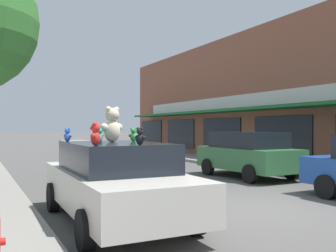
{
  "coord_description": "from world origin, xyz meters",
  "views": [
    {
      "loc": [
        -5.63,
        -6.6,
        1.83
      ],
      "look_at": [
        -1.19,
        1.96,
        1.87
      ],
      "focal_mm": 40.0,
      "sensor_mm": 36.0,
      "label": 1
    }
  ],
  "objects_px": {
    "teddy_bear_giant": "(112,125)",
    "teddy_bear_black": "(140,136)",
    "parked_car_far_center": "(248,153)",
    "teddy_bear_brown": "(100,134)",
    "teddy_bear_teal": "(99,135)",
    "teddy_bear_green": "(133,135)",
    "teddy_bear_red": "(95,134)",
    "plush_art_car": "(115,180)",
    "teddy_bear_blue": "(67,135)"
  },
  "relations": [
    {
      "from": "teddy_bear_giant",
      "to": "teddy_bear_black",
      "type": "distance_m",
      "value": 1.37
    },
    {
      "from": "teddy_bear_black",
      "to": "parked_car_far_center",
      "type": "relative_size",
      "value": 0.08
    },
    {
      "from": "teddy_bear_brown",
      "to": "teddy_bear_black",
      "type": "xyz_separation_m",
      "value": [
        0.06,
        -2.11,
        -0.0
      ]
    },
    {
      "from": "teddy_bear_giant",
      "to": "teddy_bear_teal",
      "type": "relative_size",
      "value": 2.45
    },
    {
      "from": "teddy_bear_teal",
      "to": "teddy_bear_green",
      "type": "height_order",
      "value": "same"
    },
    {
      "from": "teddy_bear_red",
      "to": "teddy_bear_brown",
      "type": "relative_size",
      "value": 1.26
    },
    {
      "from": "plush_art_car",
      "to": "teddy_bear_black",
      "type": "distance_m",
      "value": 1.37
    },
    {
      "from": "teddy_bear_giant",
      "to": "teddy_bear_brown",
      "type": "relative_size",
      "value": 2.38
    },
    {
      "from": "teddy_bear_brown",
      "to": "plush_art_car",
      "type": "bearing_deg",
      "value": 69.62
    },
    {
      "from": "teddy_bear_brown",
      "to": "parked_car_far_center",
      "type": "height_order",
      "value": "teddy_bear_brown"
    },
    {
      "from": "teddy_bear_brown",
      "to": "teddy_bear_black",
      "type": "bearing_deg",
      "value": 72.07
    },
    {
      "from": "teddy_bear_blue",
      "to": "teddy_bear_teal",
      "type": "relative_size",
      "value": 0.98
    },
    {
      "from": "plush_art_car",
      "to": "teddy_bear_black",
      "type": "bearing_deg",
      "value": -84.63
    },
    {
      "from": "teddy_bear_red",
      "to": "parked_car_far_center",
      "type": "height_order",
      "value": "teddy_bear_red"
    },
    {
      "from": "plush_art_car",
      "to": "teddy_bear_black",
      "type": "height_order",
      "value": "teddy_bear_black"
    },
    {
      "from": "plush_art_car",
      "to": "teddy_bear_black",
      "type": "xyz_separation_m",
      "value": [
        0.08,
        -1.05,
        0.88
      ]
    },
    {
      "from": "teddy_bear_red",
      "to": "teddy_bear_blue",
      "type": "bearing_deg",
      "value": -149.68
    },
    {
      "from": "teddy_bear_giant",
      "to": "teddy_bear_brown",
      "type": "height_order",
      "value": "teddy_bear_giant"
    },
    {
      "from": "teddy_bear_teal",
      "to": "parked_car_far_center",
      "type": "relative_size",
      "value": 0.07
    },
    {
      "from": "teddy_bear_red",
      "to": "parked_car_far_center",
      "type": "bearing_deg",
      "value": 154.44
    },
    {
      "from": "teddy_bear_red",
      "to": "teddy_bear_green",
      "type": "relative_size",
      "value": 1.29
    },
    {
      "from": "teddy_bear_green",
      "to": "teddy_bear_teal",
      "type": "bearing_deg",
      "value": 52.4
    },
    {
      "from": "teddy_bear_black",
      "to": "teddy_bear_green",
      "type": "relative_size",
      "value": 1.02
    },
    {
      "from": "teddy_bear_brown",
      "to": "teddy_bear_green",
      "type": "relative_size",
      "value": 1.02
    },
    {
      "from": "teddy_bear_giant",
      "to": "teddy_bear_teal",
      "type": "bearing_deg",
      "value": 8.44
    },
    {
      "from": "teddy_bear_black",
      "to": "teddy_bear_teal",
      "type": "bearing_deg",
      "value": -9.46
    },
    {
      "from": "teddy_bear_blue",
      "to": "teddy_bear_red",
      "type": "bearing_deg",
      "value": 146.05
    },
    {
      "from": "teddy_bear_giant",
      "to": "teddy_bear_teal",
      "type": "height_order",
      "value": "teddy_bear_giant"
    },
    {
      "from": "teddy_bear_brown",
      "to": "teddy_bear_green",
      "type": "height_order",
      "value": "teddy_bear_brown"
    },
    {
      "from": "teddy_bear_black",
      "to": "teddy_bear_green",
      "type": "bearing_deg",
      "value": -44.01
    },
    {
      "from": "teddy_bear_red",
      "to": "teddy_bear_black",
      "type": "height_order",
      "value": "teddy_bear_red"
    },
    {
      "from": "plush_art_car",
      "to": "teddy_bear_red",
      "type": "relative_size",
      "value": 12.42
    },
    {
      "from": "parked_car_far_center",
      "to": "teddy_bear_green",
      "type": "bearing_deg",
      "value": -149.39
    },
    {
      "from": "teddy_bear_red",
      "to": "parked_car_far_center",
      "type": "xyz_separation_m",
      "value": [
        7.2,
        4.93,
        -0.83
      ]
    },
    {
      "from": "teddy_bear_brown",
      "to": "teddy_bear_blue",
      "type": "bearing_deg",
      "value": -17.11
    },
    {
      "from": "teddy_bear_teal",
      "to": "teddy_bear_giant",
      "type": "bearing_deg",
      "value": 153.32
    },
    {
      "from": "teddy_bear_brown",
      "to": "teddy_bear_teal",
      "type": "distance_m",
      "value": 0.96
    },
    {
      "from": "teddy_bear_blue",
      "to": "teddy_bear_black",
      "type": "bearing_deg",
      "value": 166.06
    },
    {
      "from": "teddy_bear_giant",
      "to": "teddy_bear_green",
      "type": "distance_m",
      "value": 0.57
    },
    {
      "from": "teddy_bear_teal",
      "to": "teddy_bear_black",
      "type": "bearing_deg",
      "value": 52.36
    },
    {
      "from": "teddy_bear_giant",
      "to": "parked_car_far_center",
      "type": "xyz_separation_m",
      "value": [
        6.47,
        3.65,
        -1.0
      ]
    },
    {
      "from": "plush_art_car",
      "to": "teddy_bear_teal",
      "type": "xyz_separation_m",
      "value": [
        -0.28,
        0.14,
        0.87
      ]
    },
    {
      "from": "teddy_bear_giant",
      "to": "teddy_bear_red",
      "type": "height_order",
      "value": "teddy_bear_giant"
    },
    {
      "from": "plush_art_car",
      "to": "teddy_bear_green",
      "type": "relative_size",
      "value": 16.06
    },
    {
      "from": "teddy_bear_brown",
      "to": "teddy_bear_green",
      "type": "distance_m",
      "value": 0.83
    },
    {
      "from": "teddy_bear_black",
      "to": "parked_car_far_center",
      "type": "xyz_separation_m",
      "value": [
        6.44,
        5.0,
        -0.79
      ]
    },
    {
      "from": "plush_art_car",
      "to": "teddy_bear_brown",
      "type": "distance_m",
      "value": 1.38
    },
    {
      "from": "teddy_bear_red",
      "to": "teddy_bear_blue",
      "type": "xyz_separation_m",
      "value": [
        -0.01,
        2.0,
        -0.04
      ]
    },
    {
      "from": "teddy_bear_giant",
      "to": "teddy_bear_black",
      "type": "height_order",
      "value": "teddy_bear_giant"
    },
    {
      "from": "plush_art_car",
      "to": "teddy_bear_black",
      "type": "relative_size",
      "value": 15.69
    }
  ]
}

